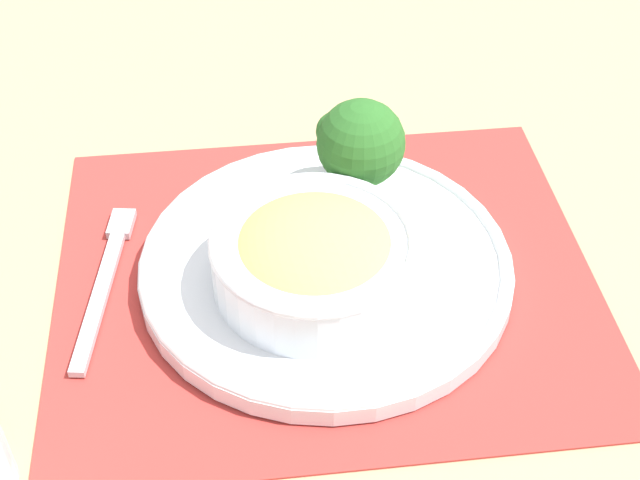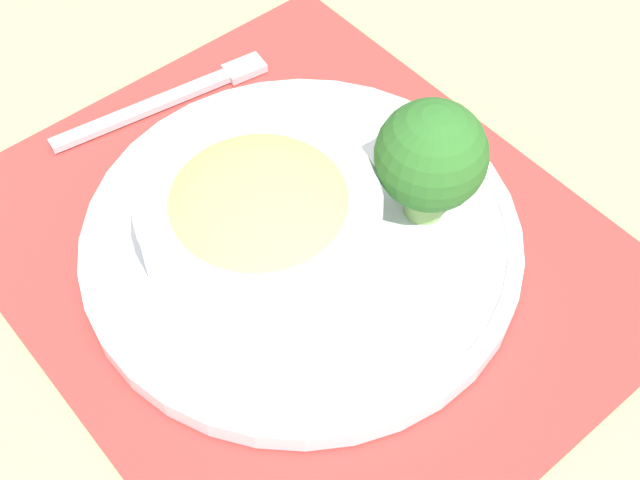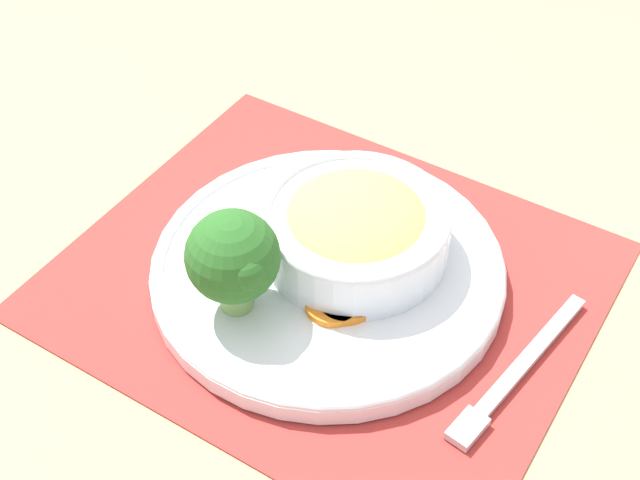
{
  "view_description": "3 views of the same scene",
  "coord_description": "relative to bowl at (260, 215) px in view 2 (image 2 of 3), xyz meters",
  "views": [
    {
      "loc": [
        -0.02,
        -0.52,
        0.52
      ],
      "look_at": [
        -0.0,
        0.01,
        0.04
      ],
      "focal_mm": 50.0,
      "sensor_mm": 36.0,
      "label": 1
    },
    {
      "loc": [
        0.31,
        -0.2,
        0.5
      ],
      "look_at": [
        0.02,
        0.0,
        0.03
      ],
      "focal_mm": 50.0,
      "sensor_mm": 36.0,
      "label": 2
    },
    {
      "loc": [
        -0.31,
        0.42,
        0.57
      ],
      "look_at": [
        0.01,
        0.0,
        0.05
      ],
      "focal_mm": 50.0,
      "sensor_mm": 36.0,
      "label": 3
    }
  ],
  "objects": [
    {
      "name": "fork",
      "position": [
        -0.17,
        0.03,
        -0.04
      ],
      "size": [
        0.03,
        0.18,
        0.01
      ],
      "rotation": [
        0.0,
        0.0,
        -0.07
      ],
      "color": "#B7B7BC",
      "rests_on": "placemat"
    },
    {
      "name": "carrot_slice_near",
      "position": [
        -0.02,
        0.06,
        -0.03
      ],
      "size": [
        0.05,
        0.05,
        0.01
      ],
      "color": "orange",
      "rests_on": "plate"
    },
    {
      "name": "placemat",
      "position": [
        0.01,
        0.03,
        -0.05
      ],
      "size": [
        0.47,
        0.41,
        0.0
      ],
      "color": "#B2332D",
      "rests_on": "ground_plane"
    },
    {
      "name": "ground_plane",
      "position": [
        0.01,
        0.03,
        -0.05
      ],
      "size": [
        4.0,
        4.0,
        0.0
      ],
      "primitive_type": "plane",
      "color": "tan"
    },
    {
      "name": "plate",
      "position": [
        0.01,
        0.03,
        -0.03
      ],
      "size": [
        0.3,
        0.3,
        0.02
      ],
      "color": "silver",
      "rests_on": "placemat"
    },
    {
      "name": "carrot_slice_far",
      "position": [
        -0.03,
        0.05,
        -0.03
      ],
      "size": [
        0.05,
        0.05,
        0.01
      ],
      "color": "orange",
      "rests_on": "plate"
    },
    {
      "name": "carrot_slice_middle",
      "position": [
        -0.03,
        0.05,
        -0.03
      ],
      "size": [
        0.05,
        0.05,
        0.01
      ],
      "color": "orange",
      "rests_on": "plate"
    },
    {
      "name": "bowl",
      "position": [
        0.0,
        0.0,
        0.0
      ],
      "size": [
        0.16,
        0.16,
        0.06
      ],
      "color": "silver",
      "rests_on": "plate"
    },
    {
      "name": "carrot_slice_extra",
      "position": [
        -0.04,
        0.04,
        -0.03
      ],
      "size": [
        0.05,
        0.05,
        0.01
      ],
      "color": "orange",
      "rests_on": "plate"
    },
    {
      "name": "broccoli_floret",
      "position": [
        0.04,
        0.11,
        0.03
      ],
      "size": [
        0.07,
        0.07,
        0.09
      ],
      "color": "#759E51",
      "rests_on": "plate"
    }
  ]
}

